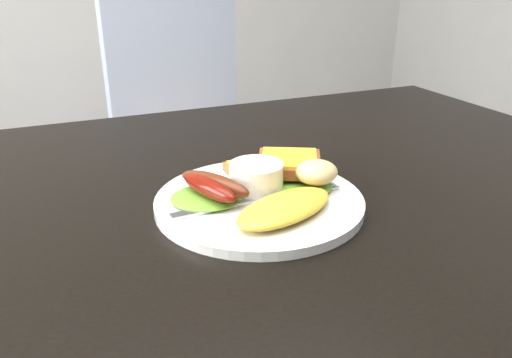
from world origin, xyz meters
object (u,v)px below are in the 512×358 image
object	(u,v)px
dining_table	(251,197)
plate	(259,202)
person	(55,60)
dining_chair	(195,167)

from	to	relation	value
dining_table	plate	world-z (taller)	plate
dining_table	person	xyz separation A→B (m)	(-0.20, 0.86, 0.06)
dining_chair	person	bearing A→B (deg)	162.36
dining_table	dining_chair	size ratio (longest dim) A/B	2.72
dining_table	person	bearing A→B (deg)	103.15
plate	dining_chair	bearing A→B (deg)	79.18
person	plate	world-z (taller)	person
person	dining_table	bearing A→B (deg)	126.90
dining_table	dining_chair	distance (m)	0.87
person	plate	bearing A→B (deg)	124.97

